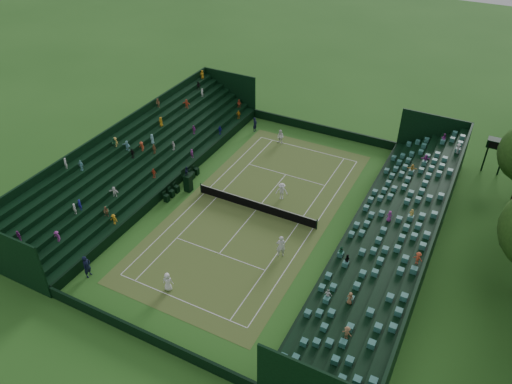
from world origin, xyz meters
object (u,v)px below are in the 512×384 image
player_near_west (168,282)px  player_far_west (280,137)px  player_near_east (281,246)px  tennis_net (256,205)px  player_far_east (282,191)px  umpire_chair (188,181)px

player_near_west → player_far_west: size_ratio=0.99×
player_near_west → player_near_east: 9.15m
tennis_net → player_far_east: size_ratio=6.81×
player_far_west → player_far_east: bearing=-50.9°
player_far_east → umpire_chair: bearing=180.0°
player_near_east → player_far_east: 7.60m
tennis_net → player_near_east: bearing=-44.3°
umpire_chair → player_far_west: 12.54m
player_far_east → player_near_east: bearing=-84.3°
player_near_east → tennis_net: bearing=-74.8°
player_near_east → player_far_west: (-7.51, 15.99, -0.20)m
player_near_west → player_near_east: (5.79, 7.09, 0.21)m
umpire_chair → player_near_west: size_ratio=1.65×
tennis_net → player_near_west: size_ratio=7.30×
player_near_west → player_far_west: 23.14m
tennis_net → player_near_west: (-1.35, -11.41, 0.27)m
umpire_chair → player_near_east: 12.18m
player_near_east → player_far_east: player_near_east is taller
player_near_east → player_far_west: 17.67m
umpire_chair → player_far_west: (3.97, 11.89, -0.32)m
tennis_net → umpire_chair: (-7.03, -0.23, 0.60)m
player_near_west → player_far_east: (2.65, 14.00, 0.06)m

